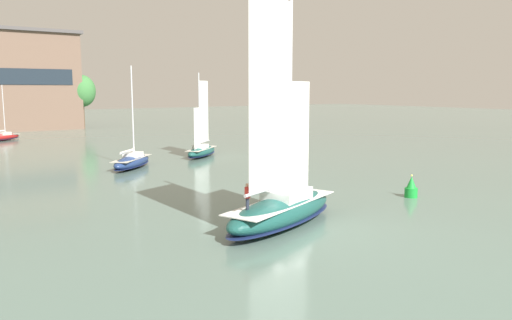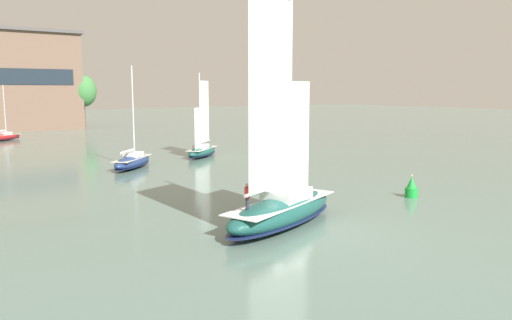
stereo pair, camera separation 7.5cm
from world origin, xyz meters
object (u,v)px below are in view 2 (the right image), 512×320
(sailboat_main, at_px, (282,207))
(sailboat_moored_mid_channel, at_px, (132,161))
(sailboat_moored_far_slip, at_px, (202,150))
(sailboat_moored_near_marina, at_px, (4,137))
(tree_shore_left, at_px, (83,91))
(channel_buoy, at_px, (411,188))

(sailboat_main, relative_size, sailboat_moored_mid_channel, 1.37)
(sailboat_moored_mid_channel, relative_size, sailboat_moored_far_slip, 1.05)
(sailboat_moored_near_marina, distance_m, sailboat_moored_mid_channel, 42.66)
(tree_shore_left, xyz_separation_m, sailboat_moored_mid_channel, (-12.18, -61.95, -7.65))
(sailboat_moored_far_slip, relative_size, channel_buoy, 5.76)
(sailboat_main, bearing_deg, tree_shore_left, 81.90)
(sailboat_main, height_order, sailboat_moored_near_marina, sailboat_main)
(tree_shore_left, distance_m, channel_buoy, 90.31)
(sailboat_moored_mid_channel, distance_m, sailboat_moored_far_slip, 11.76)
(sailboat_main, xyz_separation_m, sailboat_moored_near_marina, (-6.56, 70.79, -0.57))
(sailboat_main, xyz_separation_m, sailboat_moored_mid_channel, (0.73, 28.75, -0.44))
(sailboat_moored_near_marina, relative_size, channel_buoy, 5.05)
(sailboat_moored_mid_channel, distance_m, channel_buoy, 31.00)
(channel_buoy, bearing_deg, tree_shore_left, 90.68)
(sailboat_main, relative_size, channel_buoy, 8.29)
(sailboat_main, bearing_deg, sailboat_moored_near_marina, 95.29)
(tree_shore_left, xyz_separation_m, sailboat_moored_near_marina, (-19.46, -19.92, -7.78))
(sailboat_moored_near_marina, height_order, sailboat_moored_mid_channel, sailboat_moored_mid_channel)
(sailboat_moored_near_marina, distance_m, channel_buoy, 73.00)
(sailboat_moored_near_marina, bearing_deg, sailboat_moored_far_slip, -64.25)
(tree_shore_left, bearing_deg, sailboat_main, -98.10)
(sailboat_moored_mid_channel, bearing_deg, tree_shore_left, 78.88)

